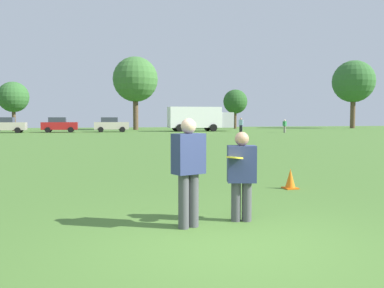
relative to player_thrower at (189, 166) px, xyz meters
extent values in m
plane|color=#47702D|center=(0.34, -0.96, -0.95)|extent=(142.52, 142.52, 0.00)
cylinder|color=#4C4C51|center=(-0.09, -0.03, -0.53)|extent=(0.16, 0.16, 0.84)
cylinder|color=#4C4C51|center=(0.09, 0.03, -0.53)|extent=(0.16, 0.16, 0.84)
cube|color=navy|center=(0.00, 0.00, 0.20)|extent=(0.54, 0.41, 0.62)
sphere|color=#D8AD8C|center=(0.00, 0.00, 0.62)|extent=(0.24, 0.24, 0.24)
cylinder|color=#4C4C51|center=(1.03, 0.12, -0.63)|extent=(0.16, 0.16, 0.65)
cylinder|color=#4C4C51|center=(0.86, 0.17, -0.63)|extent=(0.16, 0.16, 0.65)
cube|color=navy|center=(0.94, 0.15, -0.01)|extent=(0.52, 0.38, 0.60)
sphere|color=tan|center=(0.94, 0.15, 0.41)|extent=(0.23, 0.23, 0.23)
cylinder|color=yellow|center=(0.75, -0.03, 0.12)|extent=(0.27, 0.27, 0.07)
cube|color=#D8590C|center=(3.27, 2.68, -0.94)|extent=(0.32, 0.32, 0.03)
cone|color=orange|center=(3.27, 2.68, -0.70)|extent=(0.24, 0.24, 0.45)
cube|color=#B7AD99|center=(-9.72, 45.38, -0.17)|extent=(4.26, 1.95, 0.90)
cube|color=#2D333D|center=(-9.96, 45.39, 0.55)|extent=(2.06, 1.71, 0.64)
cylinder|color=black|center=(-8.38, 46.33, -0.62)|extent=(0.67, 0.24, 0.66)
cylinder|color=black|center=(-8.45, 44.33, -0.62)|extent=(0.67, 0.24, 0.66)
cube|color=maroon|center=(-3.84, 45.47, -0.17)|extent=(4.26, 1.95, 0.90)
cube|color=#2D333D|center=(-4.09, 45.48, 0.55)|extent=(2.06, 1.71, 0.64)
cylinder|color=black|center=(-2.50, 46.42, -0.62)|extent=(0.67, 0.24, 0.66)
cylinder|color=black|center=(-2.57, 44.42, -0.62)|extent=(0.67, 0.24, 0.66)
cylinder|color=black|center=(-5.10, 46.51, -0.62)|extent=(0.67, 0.24, 0.66)
cylinder|color=black|center=(-5.18, 44.52, -0.62)|extent=(0.67, 0.24, 0.66)
cube|color=#B7AD99|center=(2.28, 45.08, -0.17)|extent=(4.26, 1.95, 0.90)
cube|color=#2D333D|center=(2.03, 45.09, 0.55)|extent=(2.06, 1.71, 0.64)
cylinder|color=black|center=(3.61, 46.03, -0.62)|extent=(0.67, 0.24, 0.66)
cylinder|color=black|center=(3.54, 44.04, -0.62)|extent=(0.67, 0.24, 0.66)
cylinder|color=black|center=(1.01, 46.13, -0.62)|extent=(0.67, 0.24, 0.66)
cylinder|color=black|center=(0.94, 44.13, -0.62)|extent=(0.67, 0.24, 0.66)
cube|color=white|center=(12.99, 44.95, 0.88)|extent=(6.89, 2.74, 2.70)
cube|color=#B2B2B7|center=(17.18, 44.80, 0.53)|extent=(1.88, 2.36, 2.00)
cylinder|color=black|center=(15.25, 46.24, -0.47)|extent=(0.97, 0.31, 0.96)
cylinder|color=black|center=(15.15, 43.50, -0.47)|extent=(0.97, 0.31, 0.96)
cylinder|color=black|center=(10.83, 46.40, -0.47)|extent=(0.97, 0.31, 0.96)
cylinder|color=black|center=(10.73, 43.66, -0.47)|extent=(0.97, 0.31, 0.96)
cylinder|color=gray|center=(21.99, 37.16, -0.56)|extent=(0.15, 0.15, 0.79)
cylinder|color=gray|center=(21.94, 37.32, -0.56)|extent=(0.15, 0.15, 0.79)
cube|color=#338C4C|center=(21.96, 37.24, 0.12)|extent=(0.36, 0.48, 0.56)
sphere|color=beige|center=(21.96, 37.24, 0.50)|extent=(0.21, 0.21, 0.21)
cylinder|color=black|center=(17.14, 38.88, -0.51)|extent=(0.17, 0.17, 0.89)
cylinder|color=black|center=(16.98, 38.97, -0.51)|extent=(0.17, 0.17, 0.89)
cube|color=#9EC6E5|center=(17.06, 38.92, 0.25)|extent=(0.55, 0.49, 0.63)
sphere|color=tan|center=(17.06, 38.92, 0.67)|extent=(0.24, 0.24, 0.24)
cylinder|color=brown|center=(-9.92, 52.15, 0.46)|extent=(0.47, 0.47, 2.82)
sphere|color=#33662D|center=(-9.92, 52.15, 3.58)|extent=(4.03, 4.03, 4.03)
cylinder|color=brown|center=(6.50, 53.78, 1.36)|extent=(0.77, 0.77, 4.62)
sphere|color=#3D7033|center=(6.50, 53.78, 6.48)|extent=(6.61, 6.61, 6.61)
cylinder|color=brown|center=(23.08, 55.81, 0.43)|extent=(0.46, 0.46, 2.76)
sphere|color=#285623|center=(23.08, 55.81, 3.48)|extent=(3.94, 3.94, 3.94)
cylinder|color=brown|center=(43.45, 53.02, 1.52)|extent=(0.83, 0.83, 4.95)
sphere|color=#33662D|center=(43.45, 53.02, 7.01)|extent=(7.08, 7.08, 7.08)
camera|label=1|loc=(-1.61, -5.95, 0.74)|focal=37.75mm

